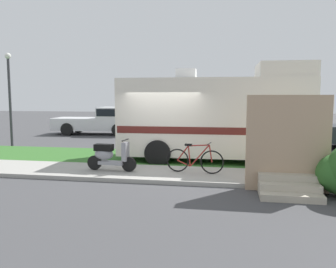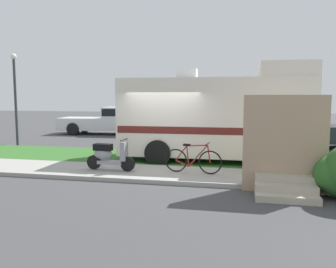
# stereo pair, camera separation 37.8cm
# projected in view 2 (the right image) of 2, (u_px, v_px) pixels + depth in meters

# --- Properties ---
(ground_plane) EXTENTS (80.00, 80.00, 0.00)m
(ground_plane) POSITION_uv_depth(u_px,v_px,m) (161.00, 168.00, 11.50)
(ground_plane) COLOR #424244
(sidewalk) EXTENTS (24.00, 2.00, 0.12)m
(sidewalk) POSITION_uv_depth(u_px,v_px,m) (152.00, 174.00, 10.32)
(sidewalk) COLOR #9E9B93
(sidewalk) RESTS_ON ground
(grass_strip) EXTENTS (24.00, 3.40, 0.08)m
(grass_strip) POSITION_uv_depth(u_px,v_px,m) (171.00, 159.00, 12.95)
(grass_strip) COLOR #336628
(grass_strip) RESTS_ON ground
(motorhome_rv) EXTENTS (6.64, 2.60, 3.48)m
(motorhome_rv) POSITION_uv_depth(u_px,v_px,m) (217.00, 116.00, 12.32)
(motorhome_rv) COLOR silver
(motorhome_rv) RESTS_ON ground
(scooter) EXTENTS (1.57, 0.50, 0.97)m
(scooter) POSITION_uv_depth(u_px,v_px,m) (109.00, 155.00, 10.51)
(scooter) COLOR black
(scooter) RESTS_ON ground
(bicycle) EXTENTS (1.72, 0.52, 0.90)m
(bicycle) POSITION_uv_depth(u_px,v_px,m) (193.00, 160.00, 10.11)
(bicycle) COLOR black
(bicycle) RESTS_ON ground
(pickup_truck_near) EXTENTS (5.79, 2.44, 1.79)m
(pickup_truck_near) POSITION_uv_depth(u_px,v_px,m) (299.00, 126.00, 16.19)
(pickup_truck_near) COLOR #1E2328
(pickup_truck_near) RESTS_ON ground
(pickup_truck_far) EXTENTS (5.38, 2.36, 1.70)m
(pickup_truck_far) POSITION_uv_depth(u_px,v_px,m) (111.00, 120.00, 21.64)
(pickup_truck_far) COLOR silver
(pickup_truck_far) RESTS_ON ground
(porch_steps) EXTENTS (2.00, 1.26, 2.40)m
(porch_steps) POSITION_uv_depth(u_px,v_px,m) (285.00, 154.00, 8.41)
(porch_steps) COLOR #B2A893
(porch_steps) RESTS_ON ground
(bottle_green) EXTENTS (0.06, 0.06, 0.23)m
(bottle_green) POSITION_uv_depth(u_px,v_px,m) (273.00, 175.00, 9.50)
(bottle_green) COLOR #19722D
(bottle_green) RESTS_ON ground
(street_lamp_post) EXTENTS (0.28, 0.28, 4.37)m
(street_lamp_post) POSITION_uv_depth(u_px,v_px,m) (15.00, 91.00, 16.36)
(street_lamp_post) COLOR #333338
(street_lamp_post) RESTS_ON ground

